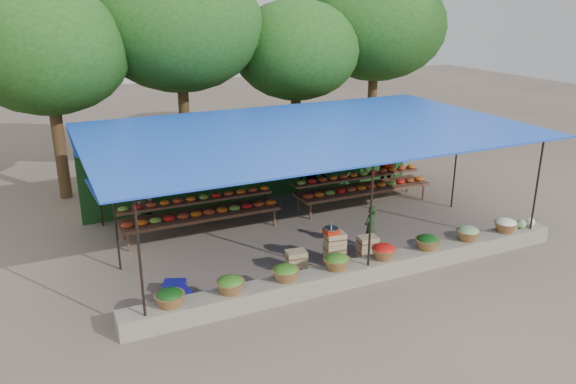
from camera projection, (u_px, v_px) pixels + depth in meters
name	position (u px, v px, depth m)	size (l,w,h in m)	color
ground	(307.00, 234.00, 14.76)	(60.00, 60.00, 0.00)	brown
stone_curb	(364.00, 271.00, 12.34)	(10.60, 0.55, 0.40)	#6A6455
stall_canopy	(307.00, 134.00, 13.96)	(10.80, 6.60, 2.82)	black
produce_baskets	(361.00, 257.00, 12.19)	(8.98, 0.58, 0.34)	brown
netting_backdrop	(261.00, 159.00, 17.05)	(10.60, 0.06, 2.50)	#1A4A1D
tree_row	(240.00, 35.00, 18.64)	(16.51, 5.50, 7.12)	#342513
fruit_table_left	(200.00, 210.00, 14.73)	(4.21, 0.95, 0.93)	#523220
fruit_table_right	(362.00, 185.00, 16.73)	(4.21, 0.95, 0.93)	#523220
crate_counter	(334.00, 251.00, 13.03)	(2.39, 0.40, 0.77)	tan
weighing_scale	(331.00, 231.00, 12.81)	(0.33, 0.33, 0.35)	red
vendor_seated	(370.00, 228.00, 13.72)	(0.41, 0.27, 1.13)	#173418
customer_left	(148.00, 193.00, 15.06)	(0.89, 0.69, 1.83)	slate
customer_mid	(313.00, 175.00, 17.00)	(1.05, 0.61, 1.63)	slate
customer_right	(387.00, 163.00, 17.87)	(1.05, 0.44, 1.80)	slate
blue_crate_front	(175.00, 287.00, 11.77)	(0.45, 0.33, 0.27)	navy
blue_crate_back	(177.00, 297.00, 11.33)	(0.52, 0.37, 0.31)	navy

